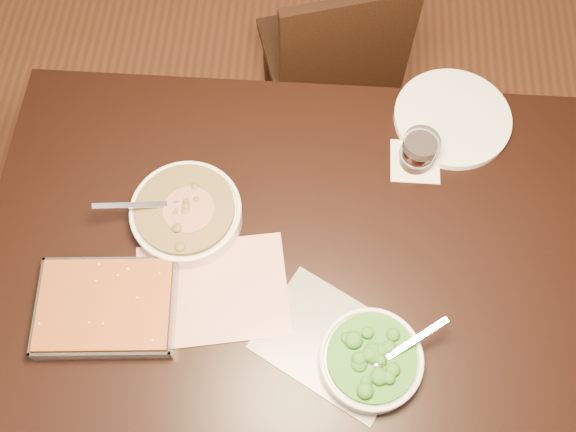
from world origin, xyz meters
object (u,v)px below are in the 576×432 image
(stew_bowl, at_px, (186,213))
(baking_dish, at_px, (107,307))
(table, at_px, (290,260))
(wine_tumbler, at_px, (419,151))
(chair_far, at_px, (333,61))
(dinner_plate, at_px, (452,118))
(broccoli_bowl, at_px, (371,360))

(stew_bowl, relative_size, baking_dish, 0.90)
(table, distance_m, stew_bowl, 0.27)
(wine_tumbler, bearing_deg, table, -140.70)
(chair_far, bearing_deg, dinner_plate, 109.39)
(wine_tumbler, bearing_deg, dinner_plate, 53.35)
(stew_bowl, xyz_separation_m, baking_dish, (-0.14, -0.23, -0.01))
(broccoli_bowl, bearing_deg, wine_tumbler, 77.95)
(stew_bowl, distance_m, broccoli_bowl, 0.52)
(dinner_plate, height_order, chair_far, chair_far)
(broccoli_bowl, bearing_deg, chair_far, 95.15)
(broccoli_bowl, bearing_deg, baking_dish, 172.22)
(table, distance_m, wine_tumbler, 0.40)
(broccoli_bowl, height_order, dinner_plate, broccoli_bowl)
(baking_dish, height_order, chair_far, chair_far)
(baking_dish, distance_m, dinner_plate, 0.93)
(dinner_plate, xyz_separation_m, chair_far, (-0.29, 0.40, -0.29))
(stew_bowl, bearing_deg, wine_tumbler, 19.73)
(broccoli_bowl, distance_m, dinner_plate, 0.65)
(table, height_order, broccoli_bowl, broccoli_bowl)
(table, xyz_separation_m, dinner_plate, (0.38, 0.36, 0.11))
(table, relative_size, dinner_plate, 4.86)
(table, xyz_separation_m, chair_far, (0.09, 0.76, -0.19))
(table, bearing_deg, chair_far, 83.22)
(table, height_order, stew_bowl, stew_bowl)
(table, distance_m, broccoli_bowl, 0.34)
(broccoli_bowl, relative_size, dinner_plate, 0.78)
(wine_tumbler, bearing_deg, chair_far, 110.62)
(broccoli_bowl, distance_m, chair_far, 1.06)
(table, bearing_deg, stew_bowl, 169.00)
(stew_bowl, bearing_deg, broccoli_bowl, -35.91)
(stew_bowl, height_order, baking_dish, stew_bowl)
(wine_tumbler, height_order, chair_far, wine_tumbler)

